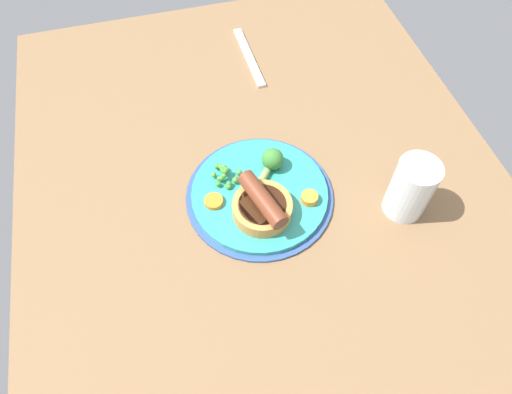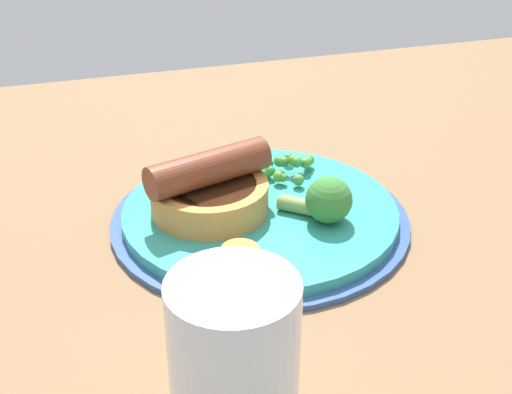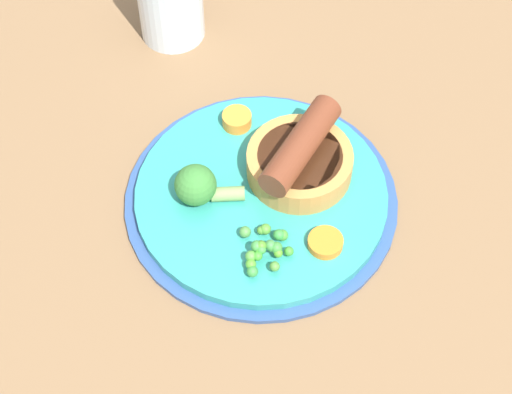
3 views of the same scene
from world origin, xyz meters
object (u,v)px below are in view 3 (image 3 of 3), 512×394
at_px(dinner_plate, 261,198).
at_px(broccoli_floret_far, 198,186).
at_px(pea_pile, 265,247).
at_px(carrot_slice_2, 325,243).
at_px(sausage_pudding, 300,159).
at_px(carrot_slice_0, 237,120).

relative_size(dinner_plate, broccoli_floret_far, 4.57).
bearing_deg(pea_pile, carrot_slice_2, -34.29).
bearing_deg(dinner_plate, sausage_pudding, -9.60).
height_order(pea_pile, carrot_slice_0, pea_pile).
distance_m(broccoli_floret_far, carrot_slice_0, 0.09).
relative_size(sausage_pudding, carrot_slice_2, 3.50).
relative_size(pea_pile, carrot_slice_2, 1.77).
bearing_deg(carrot_slice_0, sausage_pudding, -88.03).
xyz_separation_m(sausage_pudding, carrot_slice_0, (-0.00, 0.08, -0.01)).
height_order(sausage_pudding, carrot_slice_2, sausage_pudding).
distance_m(sausage_pudding, broccoli_floret_far, 0.09).
relative_size(pea_pile, broccoli_floret_far, 1.00).
bearing_deg(carrot_slice_0, dinner_plate, -117.33).
xyz_separation_m(carrot_slice_0, carrot_slice_2, (-0.03, -0.15, -0.00)).
bearing_deg(carrot_slice_0, pea_pile, -123.00).
relative_size(dinner_plate, pea_pile, 4.58).
height_order(dinner_plate, carrot_slice_2, carrot_slice_2).
bearing_deg(carrot_slice_0, carrot_slice_2, -103.45).
bearing_deg(broccoli_floret_far, sausage_pudding, -165.57).
relative_size(dinner_plate, carrot_slice_0, 8.92).
height_order(sausage_pudding, pea_pile, sausage_pudding).
distance_m(pea_pile, broccoli_floret_far, 0.08).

